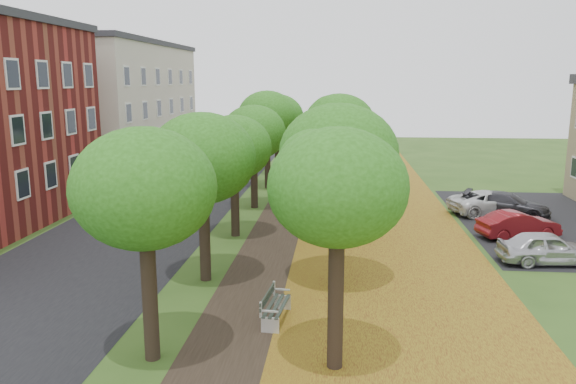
% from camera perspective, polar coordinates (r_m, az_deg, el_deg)
% --- Properties ---
extents(ground, '(120.00, 120.00, 0.00)m').
position_cam_1_polar(ground, '(15.38, -5.43, -16.82)').
color(ground, '#2D4C19').
rests_on(ground, ground).
extents(street_asphalt, '(8.00, 70.00, 0.01)m').
position_cam_1_polar(street_asphalt, '(30.93, -14.02, -2.56)').
color(street_asphalt, black).
rests_on(street_asphalt, ground).
extents(footpath, '(3.20, 70.00, 0.01)m').
position_cam_1_polar(footpath, '(29.34, -0.04, -2.96)').
color(footpath, black).
rests_on(footpath, ground).
extents(leaf_verge, '(7.50, 70.00, 0.01)m').
position_cam_1_polar(leaf_verge, '(29.32, 9.75, -3.14)').
color(leaf_verge, olive).
rests_on(leaf_verge, ground).
extents(parking_lot, '(9.00, 16.00, 0.01)m').
position_cam_1_polar(parking_lot, '(32.09, 24.94, -2.79)').
color(parking_lot, black).
rests_on(parking_lot, ground).
extents(tree_row_west, '(3.77, 33.77, 6.07)m').
position_cam_1_polar(tree_row_west, '(28.86, -4.41, 5.71)').
color(tree_row_west, black).
rests_on(tree_row_west, ground).
extents(tree_row_east, '(3.77, 33.77, 6.07)m').
position_cam_1_polar(tree_row_east, '(28.45, 5.21, 5.62)').
color(tree_row_east, black).
rests_on(tree_row_east, ground).
extents(building_cream, '(10.30, 20.30, 10.40)m').
position_cam_1_polar(building_cream, '(50.34, -17.90, 8.46)').
color(building_cream, beige).
rests_on(building_cream, ground).
extents(bench, '(0.76, 1.97, 0.91)m').
position_cam_1_polar(bench, '(17.46, -1.37, -11.49)').
color(bench, '#273129').
rests_on(bench, ground).
extents(car_silver, '(3.97, 1.86, 1.31)m').
position_cam_1_polar(car_silver, '(24.79, 24.89, -5.16)').
color(car_silver, silver).
rests_on(car_silver, ground).
extents(car_red, '(3.99, 2.35, 1.24)m').
position_cam_1_polar(car_red, '(28.27, 22.36, -3.10)').
color(car_red, maroon).
rests_on(car_red, ground).
extents(car_grey, '(4.80, 3.36, 1.29)m').
position_cam_1_polar(car_grey, '(32.47, 21.33, -1.19)').
color(car_grey, '#2F2E33').
rests_on(car_grey, ground).
extents(car_white, '(5.09, 3.46, 1.29)m').
position_cam_1_polar(car_white, '(32.70, 19.98, -1.01)').
color(car_white, silver).
rests_on(car_white, ground).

